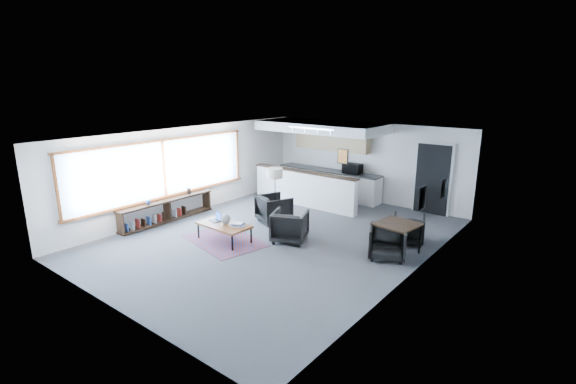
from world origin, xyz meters
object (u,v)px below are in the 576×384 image
Objects in this scene: laptop at (217,218)px; dining_chair_near at (387,243)px; book_stack at (238,224)px; dining_table at (397,226)px; coffee_table at (224,225)px; ceramic_pot at (226,219)px; floor_lamp at (275,175)px; microwave at (352,168)px; armchair_right at (290,225)px; dining_chair_far at (408,230)px; armchair_left at (274,207)px.

laptop is 4.26m from dining_chair_near.
dining_table reaches higher than book_stack.
laptop is at bearing -177.36° from book_stack.
coffee_table is 5.40× the size of ceramic_pot.
ceramic_pot is (0.04, 0.02, 0.16)m from coffee_table.
book_stack is 0.53× the size of dining_chair_near.
floor_lamp reaches higher than microwave.
coffee_table is 1.62× the size of armchair_right.
coffee_table is 2.13× the size of dining_chair_far.
dining_chair_far reaches higher than book_stack.
ceramic_pot is at bearing 12.72° from laptop.
armchair_left is (-0.36, 1.80, -0.06)m from book_stack.
armchair_right is 2.59m from dining_table.
ceramic_pot is 0.26× the size of dining_table.
laptop is at bearing 176.04° from dining_chair_near.
microwave reaches higher than book_stack.
coffee_table is 0.17m from ceramic_pot.
dining_table is at bearing 57.82° from dining_chair_near.
laptop is at bearing 13.74° from dining_chair_far.
armchair_right is 2.43m from dining_chair_near.
laptop is 1.88m from armchair_right.
ceramic_pot is 0.37× the size of dining_chair_near.
dining_table is (2.42, 0.89, 0.24)m from armchair_right.
book_stack is at bearing 16.05° from coffee_table.
microwave is at bearing 99.23° from laptop.
dining_table is at bearing 28.94° from coffee_table.
armchair_right is 1.44× the size of microwave.
laptop is at bearing -104.00° from microwave.
floor_lamp is (-0.14, 0.22, 0.89)m from armchair_left.
dining_chair_near is at bearing 24.65° from coffee_table.
dining_chair_far is (3.64, 2.77, -0.09)m from coffee_table.
ceramic_pot is 0.17× the size of floor_lamp.
ceramic_pot is 5.25m from microwave.
dining_chair_near reaches higher than laptop.
ceramic_pot reaches higher than dining_chair_far.
microwave reaches higher than armchair_right.
dining_chair_far is (2.36, 1.75, -0.10)m from armchair_right.
book_stack is (0.73, 0.03, -0.02)m from laptop.
microwave is (0.63, 5.20, 0.72)m from coffee_table.
floor_lamp reaches higher than armchair_left.
dining_chair_near reaches higher than dining_chair_far.
microwave is (-3.06, 3.29, 0.46)m from dining_table.
floor_lamp is at bearing -61.64° from armchair_right.
book_stack is 1.28m from armchair_right.
armchair_left is at bearing 98.65° from laptop.
laptop is 2.21m from floor_lamp.
book_stack is at bearing 124.16° from armchair_left.
floor_lamp is at bearing -106.81° from microwave.
ceramic_pot reaches higher than dining_chair_near.
dining_table reaches higher than coffee_table.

